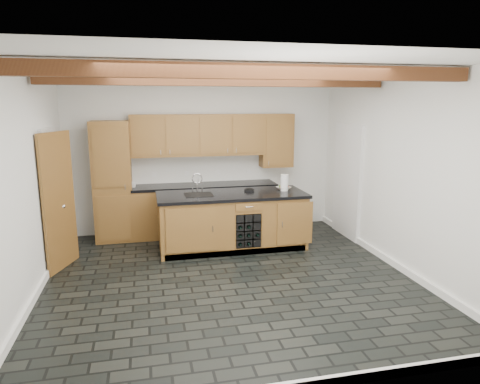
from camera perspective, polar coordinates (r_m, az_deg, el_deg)
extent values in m
plane|color=black|center=(6.08, -1.41, -11.41)|extent=(5.00, 5.00, 0.00)
plane|color=white|center=(8.12, -4.89, 4.68)|extent=(5.00, 0.00, 5.00)
plane|color=white|center=(5.76, -26.71, 0.59)|extent=(0.00, 5.00, 5.00)
plane|color=white|center=(6.62, 20.28, 2.42)|extent=(0.00, 5.00, 5.00)
plane|color=white|center=(5.61, -1.56, 15.94)|extent=(5.00, 5.00, 0.00)
cube|color=#5C3117|center=(4.43, 1.53, 15.79)|extent=(4.90, 0.15, 0.15)
cube|color=#5C3117|center=(6.19, -2.65, 14.60)|extent=(4.90, 0.15, 0.15)
cube|color=white|center=(6.13, -25.36, -11.88)|extent=(0.04, 5.00, 0.10)
cube|color=white|center=(6.94, 19.35, -8.65)|extent=(0.04, 5.00, 0.10)
cube|color=white|center=(7.06, -23.71, -0.45)|extent=(0.06, 0.94, 2.04)
cube|color=olive|center=(6.70, -23.00, -1.17)|extent=(0.31, 0.77, 2.00)
cube|color=white|center=(7.95, 14.11, 1.45)|extent=(0.06, 0.98, 2.04)
cube|color=black|center=(7.97, 14.27, 1.32)|extent=(0.02, 0.86, 1.96)
cube|color=olive|center=(7.82, -16.61, 1.38)|extent=(0.65, 0.60, 2.10)
cube|color=olive|center=(8.00, -4.66, -2.42)|extent=(2.60, 0.60, 0.88)
cube|color=black|center=(7.90, -4.72, 0.85)|extent=(2.64, 0.62, 0.05)
cube|color=white|center=(8.13, -5.03, 3.20)|extent=(2.60, 0.02, 0.52)
cube|color=olive|center=(7.89, -5.68, 7.56)|extent=(2.40, 0.35, 0.75)
cube|color=olive|center=(8.22, 4.85, 6.87)|extent=(0.60, 0.35, 1.00)
cube|color=olive|center=(7.19, -1.09, -4.00)|extent=(2.40, 0.90, 0.88)
cube|color=black|center=(7.08, -1.11, -0.37)|extent=(2.46, 0.96, 0.05)
cube|color=olive|center=(6.64, -6.42, -5.06)|extent=(0.80, 0.02, 0.70)
cube|color=olive|center=(7.00, 7.33, -4.19)|extent=(0.60, 0.02, 0.70)
cube|color=black|center=(6.95, 0.88, -4.90)|extent=(0.42, 0.30, 0.56)
cylinder|color=black|center=(6.89, 0.96, -4.44)|extent=(0.07, 0.26, 0.07)
cylinder|color=black|center=(6.95, -0.18, -6.73)|extent=(0.07, 0.26, 0.07)
cylinder|color=black|center=(6.98, 0.95, -6.65)|extent=(0.07, 0.26, 0.07)
cylinder|color=black|center=(6.93, 0.96, -5.55)|extent=(0.07, 0.26, 0.07)
cylinder|color=black|center=(6.97, 2.08, -5.47)|extent=(0.07, 0.26, 0.07)
cylinder|color=black|center=(6.90, -0.18, -5.62)|extent=(0.07, 0.26, 0.07)
cylinder|color=black|center=(6.86, -0.18, -4.51)|extent=(0.07, 0.26, 0.07)
cube|color=black|center=(6.99, -5.53, -0.41)|extent=(0.45, 0.40, 0.02)
cylinder|color=silver|center=(7.15, -5.72, 0.70)|extent=(0.02, 0.02, 0.20)
torus|color=silver|center=(7.12, -5.75, 1.81)|extent=(0.18, 0.02, 0.18)
cylinder|color=silver|center=(7.15, -6.35, 0.21)|extent=(0.02, 0.02, 0.08)
cylinder|color=silver|center=(7.17, -5.08, 0.26)|extent=(0.02, 0.02, 0.08)
cube|color=black|center=(7.25, 1.25, 0.25)|extent=(0.18, 0.15, 0.04)
cylinder|color=black|center=(7.24, 1.25, 0.45)|extent=(0.11, 0.11, 0.01)
imported|color=beige|center=(7.38, 5.85, 0.49)|extent=(0.30, 0.30, 0.06)
sphere|color=#AC1E16|center=(7.39, 6.23, 0.74)|extent=(0.07, 0.07, 0.07)
sphere|color=orange|center=(7.43, 5.86, 0.80)|extent=(0.07, 0.07, 0.07)
sphere|color=#498A25|center=(7.39, 5.49, 0.75)|extent=(0.07, 0.07, 0.07)
sphere|color=red|center=(7.34, 5.62, 0.67)|extent=(0.07, 0.07, 0.07)
sphere|color=orange|center=(7.34, 6.08, 0.66)|extent=(0.07, 0.07, 0.07)
cylinder|color=white|center=(7.30, 5.94, 1.25)|extent=(0.13, 0.13, 0.28)
imported|color=white|center=(7.80, -14.02, 0.95)|extent=(0.12, 0.12, 0.10)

